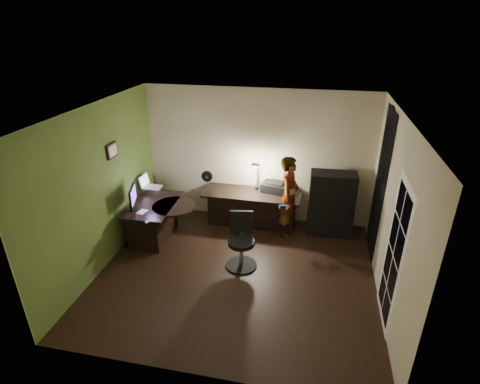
% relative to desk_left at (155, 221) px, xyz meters
% --- Properties ---
extents(floor, '(4.50, 4.00, 0.01)m').
position_rel_desk_left_xyz_m(floor, '(1.73, -0.78, -0.37)').
color(floor, black).
rests_on(floor, ground).
extents(ceiling, '(4.50, 4.00, 0.01)m').
position_rel_desk_left_xyz_m(ceiling, '(1.73, -0.78, 2.34)').
color(ceiling, silver).
rests_on(ceiling, floor).
extents(wall_back, '(4.50, 0.01, 2.70)m').
position_rel_desk_left_xyz_m(wall_back, '(1.73, 1.23, 0.98)').
color(wall_back, '#BFB28D').
rests_on(wall_back, floor).
extents(wall_front, '(4.50, 0.01, 2.70)m').
position_rel_desk_left_xyz_m(wall_front, '(1.73, -2.78, 0.98)').
color(wall_front, '#BFB28D').
rests_on(wall_front, floor).
extents(wall_left, '(0.01, 4.00, 2.70)m').
position_rel_desk_left_xyz_m(wall_left, '(-0.52, -0.78, 0.98)').
color(wall_left, '#BFB28D').
rests_on(wall_left, floor).
extents(wall_right, '(0.01, 4.00, 2.70)m').
position_rel_desk_left_xyz_m(wall_right, '(3.99, -0.78, 0.98)').
color(wall_right, '#BFB28D').
rests_on(wall_right, floor).
extents(green_wall_overlay, '(0.00, 4.00, 2.70)m').
position_rel_desk_left_xyz_m(green_wall_overlay, '(-0.51, -0.78, 0.98)').
color(green_wall_overlay, '#4B6526').
rests_on(green_wall_overlay, floor).
extents(arched_doorway, '(0.01, 0.90, 2.60)m').
position_rel_desk_left_xyz_m(arched_doorway, '(3.97, 0.37, 0.93)').
color(arched_doorway, black).
rests_on(arched_doorway, floor).
extents(french_door, '(0.02, 0.92, 2.10)m').
position_rel_desk_left_xyz_m(french_door, '(3.97, -1.33, 0.68)').
color(french_door, white).
rests_on(french_door, floor).
extents(framed_picture, '(0.04, 0.30, 0.25)m').
position_rel_desk_left_xyz_m(framed_picture, '(-0.49, -0.33, 1.48)').
color(framed_picture, black).
rests_on(framed_picture, wall_left).
extents(desk_left, '(0.81, 1.29, 0.73)m').
position_rel_desk_left_xyz_m(desk_left, '(0.00, 0.00, 0.00)').
color(desk_left, black).
rests_on(desk_left, floor).
extents(desk_right, '(1.93, 0.69, 0.72)m').
position_rel_desk_left_xyz_m(desk_right, '(1.70, 0.85, -0.01)').
color(desk_right, black).
rests_on(desk_right, floor).
extents(cabinet, '(0.86, 0.46, 1.27)m').
position_rel_desk_left_xyz_m(cabinet, '(3.24, 0.86, 0.27)').
color(cabinet, black).
rests_on(cabinet, floor).
extents(laptop_stand, '(0.27, 0.24, 0.10)m').
position_rel_desk_left_xyz_m(laptop_stand, '(-0.22, 0.50, 0.41)').
color(laptop_stand, silver).
rests_on(laptop_stand, desk_left).
extents(laptop, '(0.37, 0.35, 0.24)m').
position_rel_desk_left_xyz_m(laptop, '(-0.22, 0.50, 0.58)').
color(laptop, silver).
rests_on(laptop, laptop_stand).
extents(monitor, '(0.23, 0.48, 0.31)m').
position_rel_desk_left_xyz_m(monitor, '(-0.27, -0.27, 0.52)').
color(monitor, black).
rests_on(monitor, desk_left).
extents(mouse, '(0.08, 0.10, 0.03)m').
position_rel_desk_left_xyz_m(mouse, '(0.17, -0.67, 0.38)').
color(mouse, silver).
rests_on(mouse, desk_left).
extents(phone, '(0.10, 0.14, 0.01)m').
position_rel_desk_left_xyz_m(phone, '(0.19, -0.32, 0.36)').
color(phone, black).
rests_on(phone, desk_left).
extents(pen, '(0.07, 0.15, 0.01)m').
position_rel_desk_left_xyz_m(pen, '(-0.02, -0.10, 0.36)').
color(pen, black).
rests_on(pen, desk_left).
extents(speaker, '(0.08, 0.08, 0.16)m').
position_rel_desk_left_xyz_m(speaker, '(-0.26, -0.36, 0.44)').
color(speaker, black).
rests_on(speaker, desk_left).
extents(notepad, '(0.17, 0.21, 0.01)m').
position_rel_desk_left_xyz_m(notepad, '(-0.07, -0.34, 0.36)').
color(notepad, silver).
rests_on(notepad, desk_left).
extents(desk_fan, '(0.23, 0.13, 0.35)m').
position_rel_desk_left_xyz_m(desk_fan, '(0.76, 0.99, 0.52)').
color(desk_fan, black).
rests_on(desk_fan, desk_right).
extents(headphones, '(0.18, 0.13, 0.08)m').
position_rel_desk_left_xyz_m(headphones, '(2.38, 0.33, 0.38)').
color(headphones, navy).
rests_on(headphones, desk_right).
extents(printer, '(0.56, 0.48, 0.22)m').
position_rel_desk_left_xyz_m(printer, '(2.14, 1.03, 0.45)').
color(printer, black).
rests_on(printer, desk_right).
extents(desk_lamp, '(0.26, 0.35, 0.69)m').
position_rel_desk_left_xyz_m(desk_lamp, '(1.77, 1.05, 0.69)').
color(desk_lamp, black).
rests_on(desk_lamp, desk_right).
extents(office_chair, '(0.62, 0.62, 0.95)m').
position_rel_desk_left_xyz_m(office_chair, '(1.78, -0.56, 0.11)').
color(office_chair, black).
rests_on(office_chair, floor).
extents(person, '(0.45, 0.61, 1.59)m').
position_rel_desk_left_xyz_m(person, '(2.45, 0.68, 0.43)').
color(person, '#D8A88C').
rests_on(person, floor).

